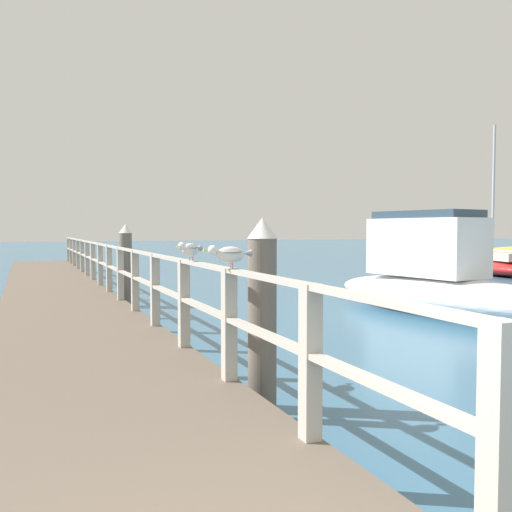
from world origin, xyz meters
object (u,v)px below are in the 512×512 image
(boat_2, at_px, (496,266))
(boat_4, at_px, (441,279))
(seagull_foreground, at_px, (230,254))
(dock_piling_far, at_px, (126,265))
(seagull_background, at_px, (190,249))
(dock_piling_near, at_px, (262,313))

(boat_2, bearing_deg, boat_4, -130.92)
(seagull_foreground, distance_m, boat_4, 7.58)
(dock_piling_far, xyz_separation_m, seagull_background, (-0.39, -6.59, 0.59))
(boat_4, bearing_deg, dock_piling_far, 138.54)
(seagull_foreground, relative_size, boat_2, 0.08)
(dock_piling_near, relative_size, seagull_background, 4.86)
(seagull_background, bearing_deg, dock_piling_near, 156.51)
(seagull_foreground, bearing_deg, boat_2, -58.55)
(seagull_background, relative_size, boat_4, 0.06)
(seagull_background, distance_m, boat_4, 6.94)
(dock_piling_near, relative_size, dock_piling_far, 1.00)
(seagull_foreground, height_order, boat_2, boat_2)
(dock_piling_far, bearing_deg, boat_4, -32.14)
(dock_piling_near, xyz_separation_m, boat_2, (14.47, 10.72, -0.58))
(seagull_background, height_order, boat_2, boat_2)
(seagull_foreground, distance_m, boat_2, 18.44)
(dock_piling_far, height_order, seagull_foreground, dock_piling_far)
(boat_2, xyz_separation_m, boat_4, (-8.61, -6.64, 0.35))
(dock_piling_near, relative_size, boat_2, 0.33)
(dock_piling_near, xyz_separation_m, boat_4, (5.86, 4.08, -0.23))
(dock_piling_near, height_order, seagull_foreground, dock_piling_near)
(seagull_foreground, xyz_separation_m, seagull_background, (0.00, 1.31, 0.00))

